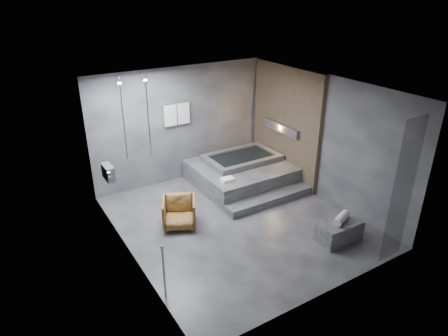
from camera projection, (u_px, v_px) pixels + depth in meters
room at (248, 136)px, 7.95m from camera, size 5.00×5.04×2.82m
tub_deck at (241, 174)px, 9.81m from camera, size 2.20×2.00×0.50m
tub_step at (270, 199)px, 8.97m from camera, size 2.20×0.36×0.18m
concrete_bench at (339, 231)px, 7.63m from camera, size 0.87×0.49×0.39m
driftwood_chair at (179, 212)px, 8.04m from camera, size 0.88×0.89×0.61m
rolled_towel at (341, 218)px, 7.54m from camera, size 0.48×0.31×0.16m
deck_towel at (227, 180)px, 8.87m from camera, size 0.29×0.21×0.07m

